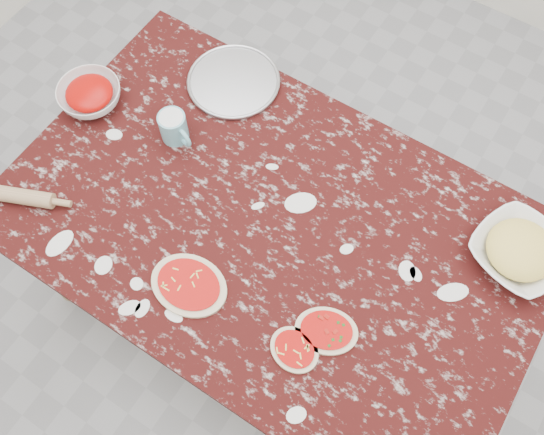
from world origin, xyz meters
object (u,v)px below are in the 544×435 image
at_px(pizza_tray, 234,82).
at_px(cheese_bowl, 518,252).
at_px(rolling_pin, 14,195).
at_px(sauce_bowl, 90,96).
at_px(flour_mug, 174,127).
at_px(worktable, 272,236).

height_order(pizza_tray, cheese_bowl, cheese_bowl).
distance_m(pizza_tray, rolling_pin, 0.78).
bearing_deg(cheese_bowl, sauce_bowl, -170.35).
bearing_deg(cheese_bowl, pizza_tray, 175.70).
height_order(pizza_tray, rolling_pin, rolling_pin).
bearing_deg(flour_mug, cheese_bowl, 10.45).
relative_size(pizza_tray, cheese_bowl, 1.17).
distance_m(worktable, pizza_tray, 0.55).
bearing_deg(pizza_tray, rolling_pin, -113.04).
distance_m(cheese_bowl, flour_mug, 1.09).
bearing_deg(rolling_pin, cheese_bowl, 25.47).
height_order(flour_mug, rolling_pin, flour_mug).
height_order(pizza_tray, flour_mug, flour_mug).
bearing_deg(worktable, cheese_bowl, 24.52).
distance_m(worktable, rolling_pin, 0.78).
distance_m(pizza_tray, sauce_bowl, 0.47).
xyz_separation_m(sauce_bowl, flour_mug, (0.32, 0.04, 0.02)).
bearing_deg(sauce_bowl, flour_mug, 6.90).
height_order(sauce_bowl, cheese_bowl, sauce_bowl).
xyz_separation_m(cheese_bowl, flour_mug, (-1.07, -0.20, 0.02)).
bearing_deg(sauce_bowl, worktable, -4.52).
bearing_deg(worktable, flour_mug, 167.19).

